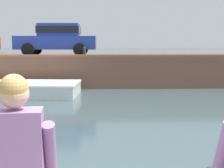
{
  "coord_description": "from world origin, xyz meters",
  "views": [
    {
      "loc": [
        -0.24,
        -2.7,
        2.05
      ],
      "look_at": [
        -0.02,
        4.06,
        1.19
      ],
      "focal_mm": 50.0,
      "sensor_mm": 36.0,
      "label": 1
    }
  ],
  "objects_px": {
    "boat_moored_west_white": "(3,89)",
    "mooring_bollard_mid": "(84,51)",
    "car_left_inner_blue": "(58,38)",
    "person_seated_left": "(18,158)"
  },
  "relations": [
    {
      "from": "boat_moored_west_white",
      "to": "mooring_bollard_mid",
      "type": "xyz_separation_m",
      "value": [
        3.22,
        1.84,
        1.49
      ]
    },
    {
      "from": "boat_moored_west_white",
      "to": "car_left_inner_blue",
      "type": "relative_size",
      "value": 1.72
    },
    {
      "from": "car_left_inner_blue",
      "to": "person_seated_left",
      "type": "relative_size",
      "value": 4.06
    },
    {
      "from": "car_left_inner_blue",
      "to": "person_seated_left",
      "type": "xyz_separation_m",
      "value": [
        1.6,
        -13.52,
        -1.1
      ]
    },
    {
      "from": "boat_moored_west_white",
      "to": "mooring_bollard_mid",
      "type": "height_order",
      "value": "mooring_bollard_mid"
    },
    {
      "from": "boat_moored_west_white",
      "to": "car_left_inner_blue",
      "type": "xyz_separation_m",
      "value": [
        1.85,
        2.93,
        2.1
      ]
    },
    {
      "from": "boat_moored_west_white",
      "to": "mooring_bollard_mid",
      "type": "relative_size",
      "value": 15.15
    },
    {
      "from": "person_seated_left",
      "to": "car_left_inner_blue",
      "type": "bearing_deg",
      "value": 96.75
    },
    {
      "from": "boat_moored_west_white",
      "to": "person_seated_left",
      "type": "distance_m",
      "value": 11.18
    },
    {
      "from": "car_left_inner_blue",
      "to": "person_seated_left",
      "type": "height_order",
      "value": "car_left_inner_blue"
    }
  ]
}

